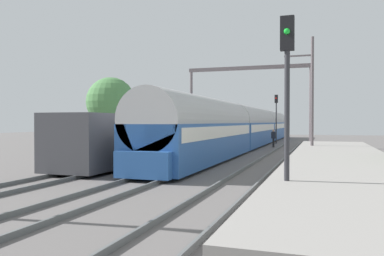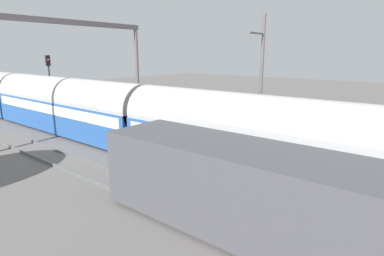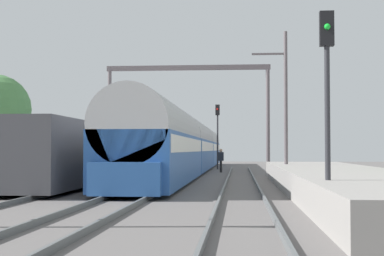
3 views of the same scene
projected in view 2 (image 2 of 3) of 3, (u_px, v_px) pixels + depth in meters
name	position (u px, v px, depth m)	size (l,w,h in m)	color
passenger_train	(67.00, 105.00, 22.77)	(2.93, 49.20, 3.82)	#28569E
freight_car	(290.00, 203.00, 8.97)	(2.80, 13.00, 2.70)	#47474C
person_crossing	(103.00, 114.00, 24.35)	(0.42, 0.27, 1.73)	black
railway_signal_far	(50.00, 79.00, 27.43)	(0.36, 0.30, 5.50)	#2D2D33
catenary_gantry	(72.00, 54.00, 21.24)	(12.05, 0.28, 7.86)	#62585C
catenary_pole_east_mid	(261.00, 78.00, 19.60)	(1.90, 0.20, 8.00)	#62585C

